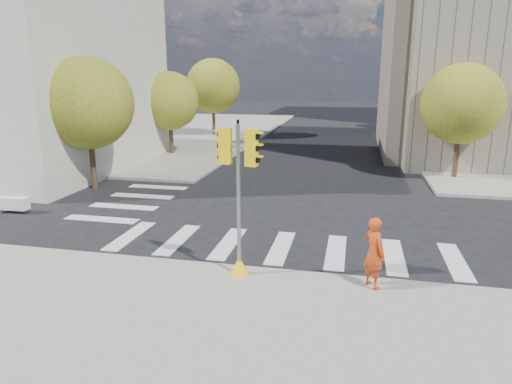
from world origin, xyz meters
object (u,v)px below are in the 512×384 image
lamp_far (425,86)px  lamp_near (457,91)px  traffic_signal (239,212)px  photographer (374,253)px

lamp_far → lamp_near: bearing=-90.0°
lamp_near → traffic_signal: 20.76m
traffic_signal → photographer: size_ratio=2.25×
lamp_near → lamp_far: 14.00m
lamp_far → traffic_signal: 33.88m
photographer → lamp_near: bearing=-54.1°
lamp_near → photographer: lamp_near is taller
lamp_near → traffic_signal: (-8.85, -18.60, -2.63)m
lamp_far → traffic_signal: lamp_far is taller
lamp_near → photographer: (-5.26, -18.60, -3.48)m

